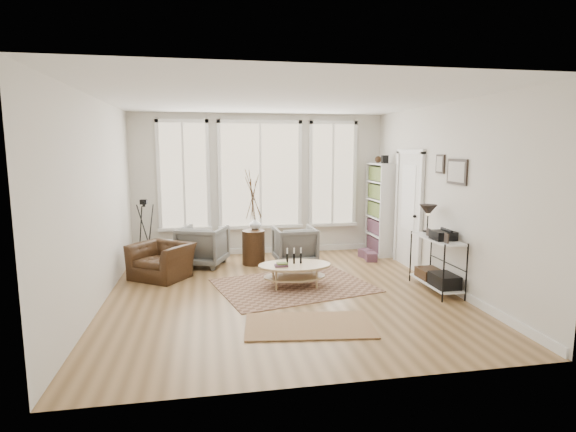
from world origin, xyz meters
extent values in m
plane|color=#967146|center=(0.00, 0.00, 0.00)|extent=(5.50, 5.50, 0.00)
plane|color=white|center=(0.00, 0.00, 2.90)|extent=(5.50, 5.50, 0.00)
cube|color=silver|center=(0.00, 2.75, 1.45)|extent=(5.20, 0.04, 2.90)
cube|color=silver|center=(0.00, -2.75, 1.45)|extent=(5.20, 0.04, 2.90)
cube|color=silver|center=(-2.60, 0.00, 1.45)|extent=(0.04, 5.50, 2.90)
cube|color=silver|center=(2.60, 0.00, 1.45)|extent=(0.04, 5.50, 2.90)
cube|color=white|center=(0.00, 2.74, 0.06)|extent=(5.10, 0.04, 0.12)
cube|color=white|center=(2.58, 0.00, 0.06)|extent=(0.03, 5.40, 0.12)
cube|color=#CDB784|center=(0.00, 2.73, 1.65)|extent=(1.60, 0.03, 2.10)
cube|color=#CDB784|center=(-1.55, 2.73, 1.65)|extent=(0.90, 0.03, 2.10)
cube|color=#CDB784|center=(1.55, 2.73, 1.65)|extent=(0.90, 0.03, 2.10)
cube|color=white|center=(0.00, 2.71, 1.65)|extent=(1.74, 0.06, 2.24)
cube|color=white|center=(-1.55, 2.71, 1.65)|extent=(1.04, 0.06, 2.24)
cube|color=white|center=(1.55, 2.71, 1.65)|extent=(1.04, 0.06, 2.24)
cube|color=white|center=(0.00, 2.69, 0.57)|extent=(4.10, 0.12, 0.06)
cube|color=white|center=(2.58, 1.15, 1.05)|extent=(0.04, 0.88, 2.10)
cube|color=white|center=(2.56, 1.15, 1.30)|extent=(0.01, 0.55, 1.20)
cube|color=white|center=(2.56, 0.66, 1.05)|extent=(0.06, 0.08, 2.18)
cube|color=white|center=(2.56, 1.64, 1.05)|extent=(0.06, 0.08, 2.18)
cube|color=white|center=(2.56, 1.15, 2.14)|extent=(0.06, 1.06, 0.08)
sphere|color=black|center=(2.53, 0.82, 1.00)|extent=(0.06, 0.06, 0.06)
cube|color=white|center=(2.43, 1.81, 0.95)|extent=(0.30, 0.03, 1.90)
cube|color=white|center=(2.43, 2.63, 0.95)|extent=(0.30, 0.03, 1.90)
cube|color=white|center=(2.58, 2.23, 0.95)|extent=(0.02, 0.85, 1.90)
cube|color=white|center=(2.43, 2.23, 0.95)|extent=(0.30, 0.81, 1.90)
cube|color=maroon|center=(2.43, 2.23, 0.95)|extent=(0.24, 0.75, 1.76)
cube|color=black|center=(2.43, 2.02, 1.98)|extent=(0.12, 0.10, 0.16)
sphere|color=#362011|center=(2.43, 2.38, 1.97)|extent=(0.14, 0.14, 0.14)
cube|color=white|center=(2.38, -0.30, 0.12)|extent=(0.37, 1.07, 0.03)
cube|color=white|center=(2.38, -0.30, 0.82)|extent=(0.37, 1.07, 0.02)
cylinder|color=black|center=(2.20, -0.83, 0.42)|extent=(0.02, 0.02, 0.85)
cylinder|color=black|center=(2.56, -0.83, 0.42)|extent=(0.02, 0.02, 0.85)
cylinder|color=black|center=(2.20, 0.23, 0.42)|extent=(0.02, 0.02, 0.85)
cylinder|color=black|center=(2.56, 0.23, 0.42)|extent=(0.02, 0.02, 0.85)
cylinder|color=black|center=(2.38, 0.05, 0.88)|extent=(0.14, 0.14, 0.02)
cylinder|color=black|center=(2.38, 0.05, 1.01)|extent=(0.02, 0.02, 0.30)
cone|color=black|center=(2.38, 0.05, 1.21)|extent=(0.28, 0.28, 0.18)
cube|color=black|center=(2.38, -0.45, 0.91)|extent=(0.32, 0.30, 0.13)
cube|color=black|center=(2.38, -0.55, 0.23)|extent=(0.32, 0.45, 0.20)
cube|color=#362011|center=(2.38, -0.08, 0.21)|extent=(0.32, 0.40, 0.16)
cube|color=black|center=(2.28, -0.72, 0.91)|extent=(0.02, 0.10, 0.14)
cube|color=black|center=(2.28, -0.18, 0.91)|extent=(0.02, 0.10, 0.12)
cube|color=black|center=(2.58, -0.40, 1.85)|extent=(0.03, 0.52, 0.38)
cube|color=silver|center=(2.56, -0.40, 1.85)|extent=(0.01, 0.44, 0.30)
cube|color=black|center=(2.58, 0.10, 1.95)|extent=(0.03, 0.24, 0.30)
cube|color=silver|center=(2.56, 0.10, 1.95)|extent=(0.01, 0.18, 0.24)
cube|color=brown|center=(0.24, 0.32, 0.01)|extent=(2.70, 2.27, 0.01)
cube|color=brown|center=(0.12, -1.35, 0.01)|extent=(1.68, 1.07, 0.01)
ellipsoid|color=tan|center=(0.25, 0.28, 0.17)|extent=(1.00, 0.64, 0.03)
ellipsoid|color=tan|center=(0.25, 0.28, 0.35)|extent=(1.17, 0.76, 0.04)
cylinder|color=tan|center=(-0.07, 0.09, 0.17)|extent=(0.03, 0.03, 0.33)
cylinder|color=tan|center=(0.57, 0.09, 0.17)|extent=(0.03, 0.03, 0.33)
cylinder|color=tan|center=(-0.07, 0.46, 0.17)|extent=(0.03, 0.03, 0.33)
cylinder|color=tan|center=(0.57, 0.46, 0.17)|extent=(0.03, 0.03, 0.33)
cylinder|color=black|center=(0.14, 0.32, 0.45)|extent=(0.03, 0.03, 0.17)
cylinder|color=black|center=(0.25, 0.32, 0.45)|extent=(0.03, 0.03, 0.17)
cylinder|color=black|center=(0.36, 0.32, 0.45)|extent=(0.03, 0.03, 0.17)
cube|color=#2B4E30|center=(0.03, 0.20, 0.40)|extent=(0.20, 0.15, 0.06)
imported|color=slate|center=(-1.20, 1.90, 0.38)|extent=(1.05, 1.06, 0.76)
imported|color=slate|center=(0.54, 1.75, 0.36)|extent=(0.80, 0.82, 0.71)
cylinder|color=#362011|center=(-0.25, 1.83, 0.33)|extent=(0.43, 0.43, 0.65)
imported|color=silver|center=(-0.20, 1.97, 0.76)|extent=(0.24, 0.24, 0.23)
imported|color=#362011|center=(-1.89, 1.17, 0.30)|extent=(1.21, 1.18, 0.59)
cylinder|color=black|center=(-2.25, 2.02, 1.16)|extent=(0.05, 0.05, 0.05)
cube|color=black|center=(-2.25, 2.02, 1.22)|extent=(0.14, 0.12, 0.09)
cylinder|color=black|center=(-2.25, 1.94, 1.22)|extent=(0.05, 0.07, 0.05)
cube|color=maroon|center=(2.05, 1.94, 0.08)|extent=(0.27, 0.31, 0.17)
cube|color=maroon|center=(2.05, 1.64, 0.08)|extent=(0.25, 0.29, 0.17)
camera|label=1|loc=(-1.09, -6.54, 2.19)|focal=28.00mm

